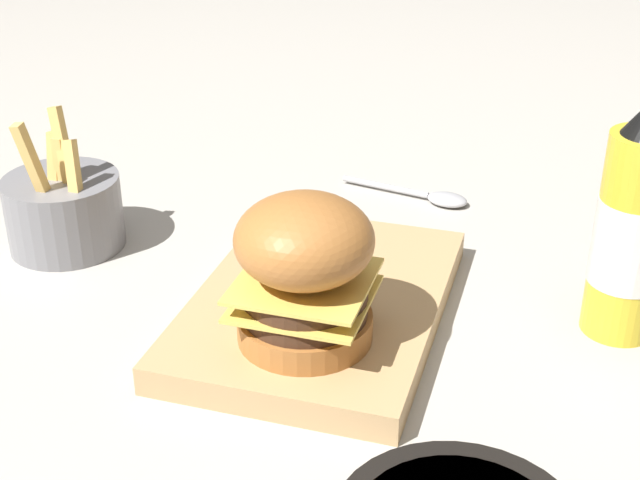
{
  "coord_description": "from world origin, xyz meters",
  "views": [
    {
      "loc": [
        -0.68,
        -0.2,
        0.41
      ],
      "look_at": [
        -0.06,
        -0.01,
        0.07
      ],
      "focal_mm": 50.0,
      "sensor_mm": 36.0,
      "label": 1
    }
  ],
  "objects": [
    {
      "name": "ground_plane",
      "position": [
        0.0,
        0.0,
        0.0
      ],
      "size": [
        6.0,
        6.0,
        0.0
      ],
      "primitive_type": "plane",
      "color": "#B7B2A8"
    },
    {
      "name": "serving_board",
      "position": [
        -0.06,
        -0.01,
        0.01
      ],
      "size": [
        0.29,
        0.2,
        0.02
      ],
      "color": "tan",
      "rests_on": "ground_plane"
    },
    {
      "name": "burger",
      "position": [
        -0.12,
        -0.02,
        0.09
      ],
      "size": [
        0.11,
        0.11,
        0.12
      ],
      "color": "#AD6B33",
      "rests_on": "serving_board"
    },
    {
      "name": "ketchup_bottle",
      "position": [
        -0.0,
        -0.26,
        0.09
      ],
      "size": [
        0.06,
        0.06,
        0.21
      ],
      "color": "yellow",
      "rests_on": "ground_plane"
    },
    {
      "name": "fries_basket",
      "position": [
        -0.0,
        0.27,
        0.04
      ],
      "size": [
        0.11,
        0.11,
        0.14
      ],
      "color": "slate",
      "rests_on": "ground_plane"
    },
    {
      "name": "spoon",
      "position": [
        0.21,
        -0.06,
        0.01
      ],
      "size": [
        0.05,
        0.15,
        0.01
      ],
      "rotation": [
        0.0,
        0.0,
        4.52
      ],
      "color": "#B2B2B7",
      "rests_on": "ground_plane"
    }
  ]
}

